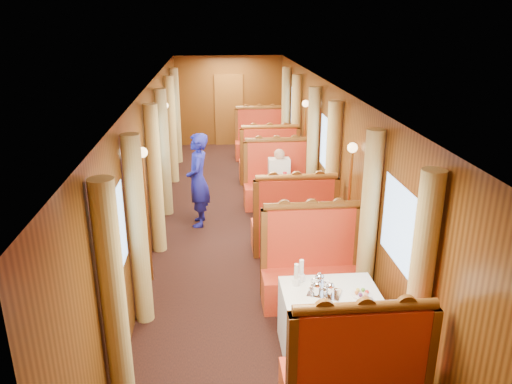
{
  "coord_description": "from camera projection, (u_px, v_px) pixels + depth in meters",
  "views": [
    {
      "loc": [
        -0.47,
        -8.15,
        3.59
      ],
      "look_at": [
        0.15,
        -1.1,
        1.05
      ],
      "focal_mm": 35.0,
      "sensor_mm": 36.0,
      "label": 1
    }
  ],
  "objects": [
    {
      "name": "curtain_right_mid_a",
      "position": [
        332.0,
        175.0,
        7.87
      ],
      "size": [
        0.22,
        0.22,
        2.35
      ],
      "primitive_type": "cylinder",
      "color": "tan",
      "rests_on": "floor"
    },
    {
      "name": "table_mid",
      "position": [
        284.0,
        206.0,
        8.82
      ],
      "size": [
        1.05,
        0.72,
        0.75
      ],
      "primitive_type": "cube",
      "color": "white",
      "rests_on": "floor"
    },
    {
      "name": "floor",
      "position": [
        242.0,
        227.0,
        8.89
      ],
      "size": [
        3.0,
        12.0,
        0.01
      ],
      "primitive_type": null,
      "color": "black",
      "rests_on": "ground"
    },
    {
      "name": "table_far",
      "position": [
        264.0,
        154.0,
        12.11
      ],
      "size": [
        1.05,
        0.72,
        0.75
      ],
      "primitive_type": "cube",
      "color": "white",
      "rests_on": "floor"
    },
    {
      "name": "teapot_back",
      "position": [
        319.0,
        283.0,
        5.44
      ],
      "size": [
        0.2,
        0.17,
        0.14
      ],
      "primitive_type": null,
      "rotation": [
        0.0,
        0.0,
        -0.27
      ],
      "color": "silver",
      "rests_on": "tea_tray"
    },
    {
      "name": "sconce_left_aft",
      "position": [
        166.0,
        131.0,
        9.95
      ],
      "size": [
        0.14,
        0.14,
        1.95
      ],
      "color": "#BF8C3F",
      "rests_on": "floor"
    },
    {
      "name": "sconce_left_fore",
      "position": [
        145.0,
        188.0,
        6.67
      ],
      "size": [
        0.14,
        0.14,
        1.95
      ],
      "color": "#BF8C3F",
      "rests_on": "floor"
    },
    {
      "name": "rose_vase_far",
      "position": [
        266.0,
        131.0,
        11.94
      ],
      "size": [
        0.06,
        0.06,
        0.36
      ],
      "rotation": [
        0.0,
        0.0,
        -0.32
      ],
      "color": "silver",
      "rests_on": "table_far"
    },
    {
      "name": "curtain_left_mid_b",
      "position": [
        164.0,
        153.0,
        9.11
      ],
      "size": [
        0.22,
        0.22,
        2.35
      ],
      "primitive_type": "cylinder",
      "color": "tan",
      "rests_on": "floor"
    },
    {
      "name": "wall_far",
      "position": [
        229.0,
        101.0,
        14.09
      ],
      "size": [
        3.0,
        0.01,
        2.5
      ],
      "primitive_type": null,
      "rotation": [
        1.57,
        0.0,
        0.0
      ],
      "color": "brown",
      "rests_on": "floor"
    },
    {
      "name": "curtain_right_near_b",
      "position": [
        369.0,
        224.0,
        6.06
      ],
      "size": [
        0.22,
        0.22,
        2.35
      ],
      "primitive_type": "cylinder",
      "color": "tan",
      "rests_on": "floor"
    },
    {
      "name": "wall_left",
      "position": [
        152.0,
        162.0,
        8.34
      ],
      "size": [
        0.01,
        12.0,
        2.5
      ],
      "primitive_type": null,
      "rotation": [
        1.57,
        0.0,
        1.57
      ],
      "color": "brown",
      "rests_on": "floor"
    },
    {
      "name": "curtain_right_near_a",
      "position": [
        419.0,
        291.0,
        4.59
      ],
      "size": [
        0.22,
        0.22,
        2.35
      ],
      "primitive_type": "cylinder",
      "color": "tan",
      "rests_on": "floor"
    },
    {
      "name": "curtain_left_mid_a",
      "position": [
        155.0,
        180.0,
        7.65
      ],
      "size": [
        0.22,
        0.22,
        2.35
      ],
      "primitive_type": "cylinder",
      "color": "tan",
      "rests_on": "floor"
    },
    {
      "name": "banquette_near_fwd",
      "position": [
        354.0,
        379.0,
        4.58
      ],
      "size": [
        1.3,
        0.55,
        1.34
      ],
      "color": "#B51414",
      "rests_on": "floor"
    },
    {
      "name": "window_left_mid",
      "position": [
        152.0,
        150.0,
        8.28
      ],
      "size": [
        0.01,
        1.2,
        0.9
      ],
      "primitive_type": null,
      "rotation": [
        1.57,
        0.0,
        1.57
      ],
      "color": "#82ADE2",
      "rests_on": "wall_left"
    },
    {
      "name": "banquette_far_aft",
      "position": [
        260.0,
        142.0,
        13.04
      ],
      "size": [
        1.3,
        0.55,
        1.34
      ],
      "color": "#B51414",
      "rests_on": "floor"
    },
    {
      "name": "sconce_right_fore",
      "position": [
        350.0,
        182.0,
        6.9
      ],
      "size": [
        0.14,
        0.14,
        1.95
      ],
      "color": "#BF8C3F",
      "rests_on": "floor"
    },
    {
      "name": "wall_right",
      "position": [
        328.0,
        157.0,
        8.59
      ],
      "size": [
        0.01,
        12.0,
        2.5
      ],
      "primitive_type": null,
      "rotation": [
        1.57,
        0.0,
        -1.57
      ],
      "color": "brown",
      "rests_on": "floor"
    },
    {
      "name": "window_right_near",
      "position": [
        402.0,
        229.0,
        5.24
      ],
      "size": [
        0.01,
        1.2,
        0.9
      ],
      "primitive_type": null,
      "rotation": [
        1.57,
        0.0,
        -1.57
      ],
      "color": "#82ADE2",
      "rests_on": "wall_right"
    },
    {
      "name": "banquette_mid_aft",
      "position": [
        277.0,
        185.0,
        9.76
      ],
      "size": [
        1.3,
        0.55,
        1.34
      ],
      "color": "#B51414",
      "rests_on": "floor"
    },
    {
      "name": "fruit_plate",
      "position": [
        362.0,
        294.0,
        5.32
      ],
      "size": [
        0.23,
        0.23,
        0.05
      ],
      "rotation": [
        0.0,
        0.0,
        -0.41
      ],
      "color": "white",
      "rests_on": "table_near"
    },
    {
      "name": "window_left_near",
      "position": [
        115.0,
        240.0,
        5.0
      ],
      "size": [
        0.01,
        1.2,
        0.9
      ],
      "primitive_type": null,
      "rotation": [
        1.57,
        0.0,
        1.57
      ],
      "color": "#82ADE2",
      "rests_on": "wall_left"
    },
    {
      "name": "teapot_left",
      "position": [
        317.0,
        290.0,
        5.3
      ],
      "size": [
        0.17,
        0.13,
        0.13
      ],
      "primitive_type": null,
      "rotation": [
        0.0,
        0.0,
        -0.06
      ],
      "color": "silver",
      "rests_on": "tea_tray"
    },
    {
      "name": "curtain_left_near_b",
      "position": [
        138.0,
        232.0,
        5.83
      ],
      "size": [
        0.22,
        0.22,
        2.35
      ],
      "primitive_type": "cylinder",
      "color": "tan",
      "rests_on": "floor"
    },
    {
      "name": "tea_tray",
      "position": [
        324.0,
        293.0,
        5.36
      ],
      "size": [
        0.42,
        0.37,
        0.01
      ],
      "primitive_type": "cube",
      "rotation": [
        0.0,
        0.0,
        -0.41
      ],
      "color": "silver",
      "rests_on": "table_near"
    },
    {
      "name": "banquette_mid_fwd",
      "position": [
        294.0,
        226.0,
        7.86
      ],
      "size": [
        1.3,
        0.55,
        1.34
      ],
      "color": "#B51414",
      "rests_on": "floor"
    },
    {
      "name": "curtain_left_far_a",
      "position": [
        171.0,
        130.0,
        10.93
      ],
      "size": [
        0.22,
        0.22,
        2.35
      ],
      "primitive_type": "cylinder",
      "color": "tan",
      "rests_on": "floor"
    },
    {
      "name": "curtain_left_near_a",
      "position": [
        114.0,
        306.0,
        4.37
      ],
      "size": [
        0.22,
        0.22,
        2.35
      ],
      "primitive_type": "cylinder",
      "color": "tan",
      "rests_on": "floor"
    },
    {
      "name": "curtain_right_far_b",
      "position": [
        286.0,
        114.0,
        12.62
      ],
      "size": [
        0.22,
        0.22,
        2.35
      ],
      "primitive_type": "cylinder",
      "color": "tan",
      "rests_on": "floor"
    },
    {
      "name": "window_right_mid",
      "position": [
        328.0,
        146.0,
        8.52
      ],
      "size": [
        0.01,
        1.2,
        0.9
      ],
      "primitive_type": null,
      "rotation": [
        1.57,
        0.0,
        -1.57
      ],
      "color": "#82ADE2",
      "rests_on": "wall_right"
    },
    {
      "name": "window_left_far",
      "position": [
        169.0,
        111.0,
        11.56
      ],
      "size": [
        0.01,
        1.2,
        0.9
      ],
      "primitive_type": null,
      "rotation": [
        1.57,
        0.0,
        1.57
      ],
      "color": "#82ADE2",
      "rests_on": "wall_left"
    },
    {
      "name": "window_right_far",
      "position": [
        295.0,
        109.0,
        11.8
      ],
      "size": [
        0.01,
        1.2,
        0.9
      ],
      "primitive_type": null,
      "rotation": [
        1.57,
        0.0,
        -1.57
      ],
      "color": "#82ADE2",
      "rests_on": "wall_right"
    },
    {
      "name": "doorway_far",
      "position": [
        229.0,
        110.0,
        14.15
      ],
      "size": [
        0.8,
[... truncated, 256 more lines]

